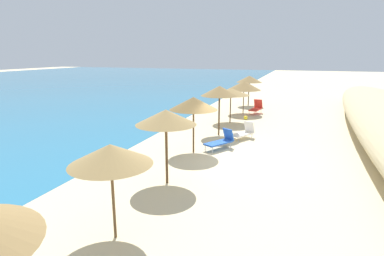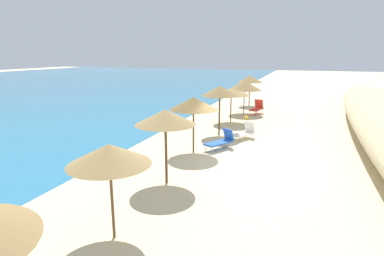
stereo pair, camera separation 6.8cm
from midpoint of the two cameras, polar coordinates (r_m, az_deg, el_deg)
name	(u,v)px [view 2 (the right image)]	position (r m, az deg, el deg)	size (l,w,h in m)	color
ground_plane	(229,158)	(14.38, 6.88, -5.41)	(160.00, 160.00, 0.00)	beige
beach_umbrella_2	(109,154)	(7.86, -14.56, -4.67)	(2.05, 2.05, 2.49)	brown
beach_umbrella_3	(165,117)	(10.98, -4.68, 1.94)	(2.15, 2.15, 2.72)	brown
beach_umbrella_4	(193,103)	(14.51, 0.41, 4.48)	(2.24, 2.24, 2.67)	brown
beach_umbrella_5	(220,91)	(17.88, 5.18, 6.70)	(2.11, 2.11, 2.84)	brown
beach_umbrella_6	(231,92)	(21.34, 7.24, 6.54)	(2.52, 2.52, 2.34)	brown
beach_umbrella_7	(245,86)	(24.73, 9.62, 7.61)	(2.59, 2.59, 2.56)	brown
beach_umbrella_8	(250,79)	(28.83, 10.56, 8.72)	(2.25, 2.25, 2.69)	brown
lounge_chair_0	(244,132)	(17.63, 9.56, -0.74)	(1.56, 1.22, 0.93)	white
lounge_chair_1	(221,141)	(15.56, 5.40, -2.31)	(1.67, 1.31, 0.96)	blue
lounge_chair_3	(257,108)	(25.12, 11.75, 3.61)	(1.69, 0.91, 1.09)	red
beach_ball	(246,118)	(22.75, 9.90, 1.85)	(0.29, 0.29, 0.29)	yellow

